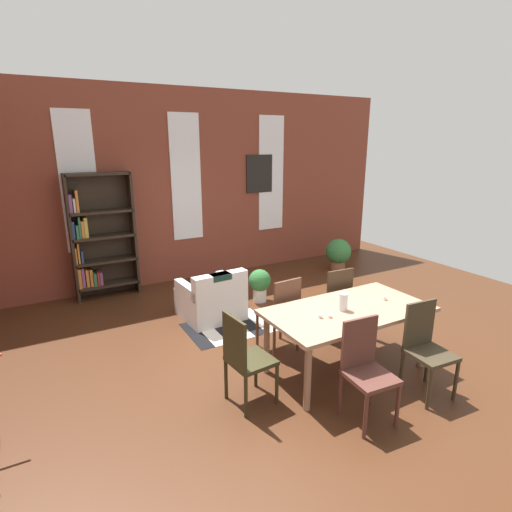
# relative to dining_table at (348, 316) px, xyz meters

# --- Properties ---
(ground_plane) EXTENTS (9.80, 9.80, 0.00)m
(ground_plane) POSITION_rel_dining_table_xyz_m (-0.39, 0.48, -0.66)
(ground_plane) COLOR #472715
(back_wall_brick) EXTENTS (8.54, 0.12, 3.38)m
(back_wall_brick) POSITION_rel_dining_table_xyz_m (-0.39, 3.95, 1.03)
(back_wall_brick) COLOR brown
(back_wall_brick) RESTS_ON ground
(window_pane_0) EXTENTS (0.55, 0.02, 2.20)m
(window_pane_0) POSITION_rel_dining_table_xyz_m (-2.15, 3.88, 1.20)
(window_pane_0) COLOR white
(window_pane_1) EXTENTS (0.55, 0.02, 2.20)m
(window_pane_1) POSITION_rel_dining_table_xyz_m (-0.39, 3.88, 1.20)
(window_pane_1) COLOR white
(window_pane_2) EXTENTS (0.55, 0.02, 2.20)m
(window_pane_2) POSITION_rel_dining_table_xyz_m (1.37, 3.88, 1.20)
(window_pane_2) COLOR white
(dining_table) EXTENTS (1.81, 0.96, 0.74)m
(dining_table) POSITION_rel_dining_table_xyz_m (0.00, 0.00, 0.00)
(dining_table) COLOR #9C775E
(dining_table) RESTS_ON ground
(vase_on_table) EXTENTS (0.10, 0.10, 0.19)m
(vase_on_table) POSITION_rel_dining_table_xyz_m (-0.07, 0.00, 0.18)
(vase_on_table) COLOR silver
(vase_on_table) RESTS_ON dining_table
(tealight_candle_0) EXTENTS (0.04, 0.04, 0.04)m
(tealight_candle_0) POSITION_rel_dining_table_xyz_m (0.54, -0.01, 0.10)
(tealight_candle_0) COLOR silver
(tealight_candle_0) RESTS_ON dining_table
(tealight_candle_1) EXTENTS (0.04, 0.04, 0.04)m
(tealight_candle_1) POSITION_rel_dining_table_xyz_m (-0.41, -0.04, 0.10)
(tealight_candle_1) COLOR silver
(tealight_candle_1) RESTS_ON dining_table
(tealight_candle_2) EXTENTS (0.04, 0.04, 0.03)m
(tealight_candle_2) POSITION_rel_dining_table_xyz_m (-0.32, -0.08, 0.10)
(tealight_candle_2) COLOR silver
(tealight_candle_2) RESTS_ON dining_table
(dining_chair_head_left) EXTENTS (0.44, 0.44, 0.95)m
(dining_chair_head_left) POSITION_rel_dining_table_xyz_m (-1.28, -0.01, -0.14)
(dining_chair_head_left) COLOR #312D17
(dining_chair_head_left) RESTS_ON ground
(dining_chair_near_left) EXTENTS (0.43, 0.43, 0.95)m
(dining_chair_near_left) POSITION_rel_dining_table_xyz_m (-0.40, -0.71, -0.14)
(dining_chair_near_left) COLOR #542E26
(dining_chair_near_left) RESTS_ON ground
(dining_chair_far_right) EXTENTS (0.42, 0.42, 0.95)m
(dining_chair_far_right) POSITION_rel_dining_table_xyz_m (0.40, 0.71, -0.14)
(dining_chair_far_right) COLOR #372719
(dining_chair_far_right) RESTS_ON ground
(dining_chair_near_right) EXTENTS (0.43, 0.43, 0.95)m
(dining_chair_near_right) POSITION_rel_dining_table_xyz_m (0.41, -0.71, -0.14)
(dining_chair_near_right) COLOR #382E1E
(dining_chair_near_right) RESTS_ON ground
(dining_chair_far_left) EXTENTS (0.43, 0.43, 0.95)m
(dining_chair_far_left) POSITION_rel_dining_table_xyz_m (-0.40, 0.71, -0.14)
(dining_chair_far_left) COLOR #533324
(dining_chair_far_left) RESTS_ON ground
(bookshelf_tall) EXTENTS (0.99, 0.30, 2.02)m
(bookshelf_tall) POSITION_rel_dining_table_xyz_m (-1.98, 3.70, 0.33)
(bookshelf_tall) COLOR #2D2319
(bookshelf_tall) RESTS_ON ground
(armchair_white) EXTENTS (0.85, 0.85, 0.75)m
(armchair_white) POSITION_rel_dining_table_xyz_m (-0.75, 2.02, -0.38)
(armchair_white) COLOR silver
(armchair_white) RESTS_ON ground
(potted_plant_by_shelf) EXTENTS (0.36, 0.36, 0.53)m
(potted_plant_by_shelf) POSITION_rel_dining_table_xyz_m (0.17, 2.23, -0.35)
(potted_plant_by_shelf) COLOR silver
(potted_plant_by_shelf) RESTS_ON ground
(potted_plant_corner) EXTENTS (0.51, 0.51, 0.61)m
(potted_plant_corner) POSITION_rel_dining_table_xyz_m (2.39, 2.95, -0.32)
(potted_plant_corner) COLOR #9E6042
(potted_plant_corner) RESTS_ON ground
(striped_rug) EXTENTS (1.15, 0.86, 0.01)m
(striped_rug) POSITION_rel_dining_table_xyz_m (-0.69, 1.60, -0.65)
(striped_rug) COLOR black
(striped_rug) RESTS_ON ground
(framed_picture) EXTENTS (0.56, 0.03, 0.72)m
(framed_picture) POSITION_rel_dining_table_xyz_m (1.10, 3.87, 1.22)
(framed_picture) COLOR black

